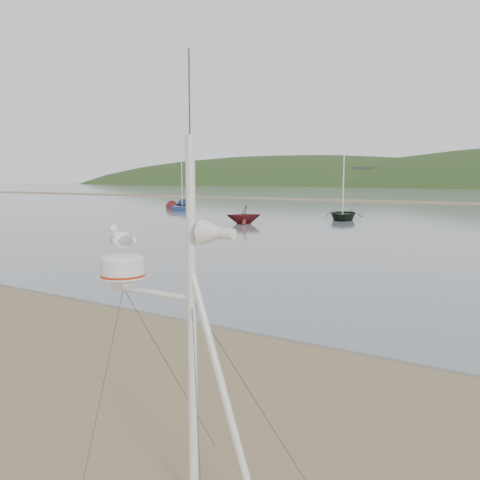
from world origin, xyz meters
The scene contains 6 objects.
ground centered at (0.00, 0.00, 0.00)m, with size 560.00×560.00×0.00m, color #776345.
mast_rig centered at (3.70, -1.65, 1.18)m, with size 2.16×2.31×4.88m.
boat_dark centered at (-8.81, 35.23, 2.29)m, with size 3.22×0.93×4.50m, color black.
boat_red centered at (-13.91, 27.54, 1.35)m, with size 2.27×1.39×2.63m, color #521216.
sailboat_blue_near centered at (-29.63, 39.60, 0.30)m, with size 5.41×6.76×6.99m.
dinghy_red_far centered at (-30.83, 39.40, 0.29)m, with size 5.68×3.68×1.37m.
Camera 1 is at (7.00, -5.74, 3.58)m, focal length 38.00 mm.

